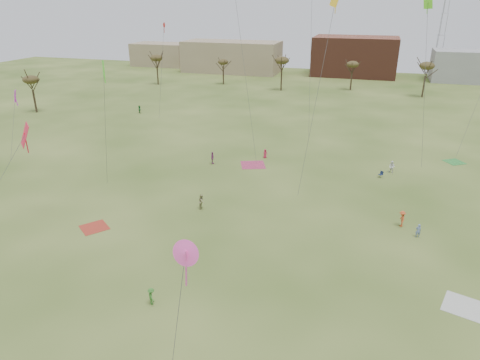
% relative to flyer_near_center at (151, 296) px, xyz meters
% --- Properties ---
extents(ground, '(260.00, 260.00, 0.00)m').
position_rel_flyer_near_center_xyz_m(ground, '(2.98, 2.39, -0.75)').
color(ground, '#324F18').
rests_on(ground, ground).
extents(flyer_near_center, '(1.07, 1.08, 1.49)m').
position_rel_flyer_near_center_xyz_m(flyer_near_center, '(0.00, 0.00, 0.00)').
color(flyer_near_center, '#357426').
rests_on(flyer_near_center, ground).
extents(spectator_fore_b, '(0.80, 0.97, 1.81)m').
position_rel_flyer_near_center_xyz_m(spectator_fore_b, '(-2.60, 17.25, 0.16)').
color(spectator_fore_b, '#928E5D').
rests_on(spectator_fore_b, ground).
extents(flyer_mid_b, '(0.80, 1.24, 1.82)m').
position_rel_flyer_near_center_xyz_m(flyer_mid_b, '(19.68, 19.70, 0.16)').
color(flyer_mid_b, '#C55025').
rests_on(flyer_mid_b, ground).
extents(flyer_mid_c, '(0.60, 0.45, 1.50)m').
position_rel_flyer_near_center_xyz_m(flyer_mid_c, '(21.23, 17.77, 0.00)').
color(flyer_mid_c, '#6980AF').
rests_on(flyer_mid_c, ground).
extents(spectator_mid_d, '(0.80, 1.17, 1.84)m').
position_rel_flyer_near_center_xyz_m(spectator_mid_d, '(-6.74, 31.72, 0.18)').
color(spectator_mid_d, '#983F82').
rests_on(spectator_mid_d, ground).
extents(spectator_mid_e, '(1.05, 0.97, 1.74)m').
position_rel_flyer_near_center_xyz_m(spectator_mid_e, '(18.87, 35.89, 0.12)').
color(spectator_mid_e, white).
rests_on(spectator_mid_e, ground).
extents(flyer_far_a, '(1.32, 1.53, 1.66)m').
position_rel_flyer_near_center_xyz_m(flyer_far_a, '(-32.91, 56.29, 0.09)').
color(flyer_far_a, '#206229').
rests_on(flyer_far_a, ground).
extents(flyer_far_b, '(0.82, 0.71, 1.42)m').
position_rel_flyer_near_center_xyz_m(flyer_far_b, '(0.18, 36.54, -0.04)').
color(flyer_far_b, '#C52147').
rests_on(flyer_far_b, ground).
extents(blanket_red, '(3.74, 3.74, 0.03)m').
position_rel_flyer_near_center_xyz_m(blanket_red, '(-12.02, 9.49, -0.74)').
color(blanket_red, '#B13523').
rests_on(blanket_red, ground).
extents(blanket_cream, '(3.70, 3.70, 0.03)m').
position_rel_flyer_near_center_xyz_m(blanket_cream, '(24.07, 7.16, -0.74)').
color(blanket_cream, silver).
rests_on(blanket_cream, ground).
extents(blanket_plum, '(4.53, 4.53, 0.03)m').
position_rel_flyer_near_center_xyz_m(blanket_plum, '(-0.79, 32.99, -0.74)').
color(blanket_plum, '#AF365B').
rests_on(blanket_plum, ground).
extents(blanket_olive, '(3.54, 3.54, 0.03)m').
position_rel_flyer_near_center_xyz_m(blanket_olive, '(28.11, 43.30, -0.74)').
color(blanket_olive, green).
rests_on(blanket_olive, ground).
extents(camp_chair_right, '(0.73, 0.74, 0.87)m').
position_rel_flyer_near_center_xyz_m(camp_chair_right, '(17.42, 33.60, -0.49)').
color(camp_chair_right, '#15213C').
rests_on(camp_chair_right, ground).
extents(kites_aloft, '(75.88, 59.24, 27.89)m').
position_rel_flyer_near_center_xyz_m(kites_aloft, '(2.65, 34.20, 20.86)').
color(kites_aloft, red).
rests_on(kites_aloft, ground).
extents(tree_line, '(117.44, 49.32, 8.91)m').
position_rel_flyer_near_center_xyz_m(tree_line, '(0.14, 81.51, 6.34)').
color(tree_line, '#3A2B1E').
rests_on(tree_line, ground).
extents(building_tan, '(32.00, 14.00, 10.00)m').
position_rel_flyer_near_center_xyz_m(building_tan, '(-32.02, 117.39, 4.25)').
color(building_tan, '#937F60').
rests_on(building_tan, ground).
extents(building_brick, '(26.00, 16.00, 12.00)m').
position_rel_flyer_near_center_xyz_m(building_brick, '(7.98, 122.39, 5.25)').
color(building_brick, brown).
rests_on(building_brick, ground).
extents(building_grey, '(24.00, 12.00, 9.00)m').
position_rel_flyer_near_center_xyz_m(building_grey, '(42.98, 120.39, 3.75)').
color(building_grey, gray).
rests_on(building_grey, ground).
extents(building_tan_west, '(20.00, 12.00, 8.00)m').
position_rel_flyer_near_center_xyz_m(building_tan_west, '(-62.02, 124.39, 3.25)').
color(building_tan_west, '#937F60').
rests_on(building_tan_west, ground).
extents(radio_tower, '(1.51, 1.72, 41.00)m').
position_rel_flyer_near_center_xyz_m(radio_tower, '(32.98, 127.39, 18.46)').
color(radio_tower, '#9EA3A8').
rests_on(radio_tower, ground).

